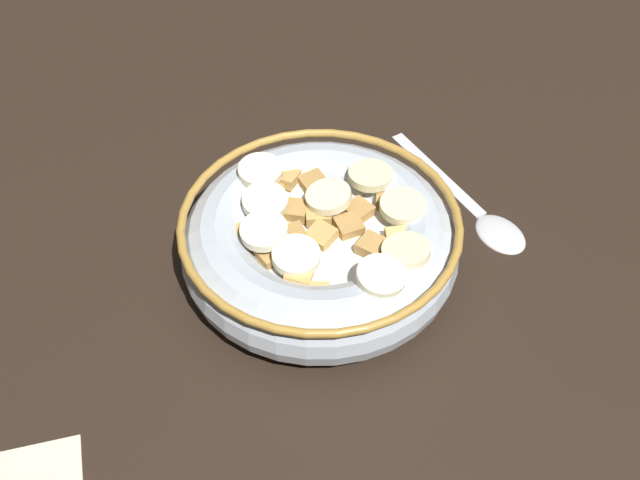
% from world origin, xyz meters
% --- Properties ---
extents(ground_plane, '(1.22, 1.22, 0.02)m').
position_xyz_m(ground_plane, '(0.00, 0.00, -0.01)').
color(ground_plane, black).
extents(cereal_bowl, '(0.19, 0.19, 0.06)m').
position_xyz_m(cereal_bowl, '(-0.00, 0.00, 0.03)').
color(cereal_bowl, '#B2BCC6').
rests_on(cereal_bowl, ground_plane).
extents(spoon, '(0.15, 0.09, 0.01)m').
position_xyz_m(spoon, '(-0.04, 0.13, 0.00)').
color(spoon, silver).
rests_on(spoon, ground_plane).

